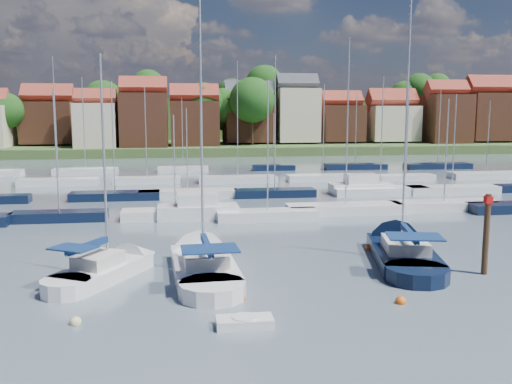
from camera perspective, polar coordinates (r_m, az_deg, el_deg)
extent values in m
plane|color=#485762|center=(70.26, -2.14, 0.55)|extent=(260.00, 260.00, 0.00)
cube|color=silver|center=(33.77, -14.99, -7.94)|extent=(5.42, 6.77, 1.20)
cone|color=silver|center=(36.87, -11.30, -6.44)|extent=(3.80, 3.97, 2.63)
cylinder|color=silver|center=(31.42, -18.47, -9.33)|extent=(3.59, 3.59, 1.20)
cube|color=beige|center=(33.18, -15.50, -6.55)|extent=(2.90, 3.19, 0.70)
cylinder|color=#B2B2B7|center=(32.93, -14.95, 3.06)|extent=(0.14, 0.14, 11.67)
cylinder|color=#B2B2B7|center=(32.31, -16.50, -5.44)|extent=(1.83, 3.08, 0.10)
cube|color=navy|center=(32.27, -16.52, -5.18)|extent=(1.92, 3.03, 0.35)
cube|color=navy|center=(31.38, -17.82, -5.34)|extent=(2.72, 2.48, 0.08)
cube|color=silver|center=(33.45, -5.20, -7.84)|extent=(3.86, 8.48, 1.20)
cone|color=silver|center=(38.45, -5.97, -5.70)|extent=(3.66, 4.21, 3.47)
cylinder|color=silver|center=(29.50, -4.39, -10.07)|extent=(3.63, 3.63, 1.20)
cube|color=beige|center=(32.64, -5.12, -6.52)|extent=(2.59, 3.58, 0.70)
cylinder|color=#B2B2B7|center=(32.71, -5.50, 6.55)|extent=(0.14, 0.14, 15.40)
cylinder|color=#B2B2B7|center=(31.32, -4.93, -5.55)|extent=(0.32, 4.62, 0.10)
cube|color=navy|center=(31.28, -4.93, -5.29)|extent=(0.51, 4.40, 0.35)
cube|color=navy|center=(29.79, -4.64, -5.68)|extent=(3.04, 2.22, 0.08)
cube|color=black|center=(37.39, 14.48, -6.33)|extent=(5.36, 9.17, 1.20)
cone|color=black|center=(42.54, 13.23, -4.51)|extent=(4.40, 4.86, 3.58)
cylinder|color=black|center=(33.32, 15.76, -8.20)|extent=(4.27, 4.27, 1.20)
cube|color=beige|center=(36.59, 14.69, -5.13)|extent=(3.22, 4.04, 0.70)
cylinder|color=#B2B2B7|center=(36.80, 14.82, 7.20)|extent=(0.14, 0.14, 16.29)
cylinder|color=#B2B2B7|center=(35.26, 15.09, -4.24)|extent=(1.13, 4.69, 0.10)
cube|color=navy|center=(35.22, 15.10, -4.00)|extent=(1.27, 4.50, 0.35)
cube|color=navy|center=(33.70, 15.59, -4.31)|extent=(3.44, 2.76, 0.08)
cube|color=silver|center=(25.85, -1.15, -12.94)|extent=(2.54, 1.20, 0.50)
cylinder|color=silver|center=(25.80, -1.15, -12.66)|extent=(1.17, 1.17, 0.32)
cylinder|color=#4C331E|center=(35.76, 21.93, -5.72)|extent=(0.36, 0.36, 6.97)
cube|color=red|center=(35.16, 22.21, -0.74)|extent=(0.40, 0.40, 0.44)
sphere|color=beige|center=(27.37, -17.59, -12.51)|extent=(0.53, 0.53, 0.53)
sphere|color=#D85914|center=(29.16, -1.48, -10.79)|extent=(0.47, 0.47, 0.47)
sphere|color=#D85914|center=(29.63, 14.27, -10.74)|extent=(0.55, 0.55, 0.55)
sphere|color=#D85914|center=(40.02, 11.14, -5.62)|extent=(0.44, 0.44, 0.44)
cube|color=black|center=(51.59, -19.06, -2.38)|extent=(8.01, 2.24, 1.00)
cylinder|color=#B2B2B7|center=(50.89, -19.36, 3.80)|extent=(0.12, 0.12, 10.16)
cube|color=silver|center=(50.29, -8.06, -2.27)|extent=(9.22, 2.58, 1.00)
cylinder|color=#B2B2B7|center=(49.65, -8.17, 2.94)|extent=(0.12, 0.12, 8.18)
cube|color=silver|center=(49.34, 1.16, -2.39)|extent=(8.78, 2.46, 1.00)
cylinder|color=#B2B2B7|center=(48.58, 1.18, 4.61)|extent=(0.12, 0.12, 11.06)
cube|color=silver|center=(53.03, 8.94, -1.74)|extent=(10.79, 3.02, 1.00)
cylinder|color=#B2B2B7|center=(52.24, 9.14, 6.86)|extent=(0.12, 0.12, 14.87)
cube|color=silver|center=(56.95, 18.26, -1.36)|extent=(10.13, 2.84, 1.00)
cylinder|color=#B2B2B7|center=(56.33, 18.51, 3.95)|extent=(0.12, 0.12, 9.59)
cube|color=silver|center=(50.10, -5.82, -2.10)|extent=(7.00, 2.60, 1.40)
cube|color=silver|center=(49.91, -5.84, -0.85)|extent=(3.50, 2.20, 1.30)
cube|color=black|center=(61.90, -13.90, -0.43)|extent=(9.30, 2.60, 1.00)
cylinder|color=#B2B2B7|center=(61.28, -14.10, 5.34)|extent=(0.12, 0.12, 11.48)
cube|color=silver|center=(61.95, -6.85, -0.24)|extent=(10.40, 2.91, 1.00)
cylinder|color=#B2B2B7|center=(61.41, -6.93, 4.27)|extent=(0.12, 0.12, 8.77)
cube|color=black|center=(62.13, 1.88, -0.16)|extent=(8.80, 2.46, 1.00)
cylinder|color=#B2B2B7|center=(61.46, 1.92, 6.93)|extent=(0.12, 0.12, 14.33)
cube|color=silver|center=(65.13, 12.29, 0.05)|extent=(10.73, 3.00, 1.00)
cylinder|color=#B2B2B7|center=(64.52, 12.47, 5.83)|extent=(0.12, 0.12, 12.14)
cube|color=silver|center=(68.33, 18.99, 0.17)|extent=(10.48, 2.93, 1.00)
cylinder|color=#B2B2B7|center=(67.80, 19.21, 4.89)|extent=(0.12, 0.12, 10.28)
cube|color=silver|center=(65.25, 10.44, 0.25)|extent=(7.00, 2.60, 1.40)
cube|color=silver|center=(65.10, 10.47, 1.21)|extent=(3.50, 2.20, 1.30)
cube|color=silver|center=(75.44, -19.12, 0.90)|extent=(9.71, 2.72, 1.00)
cylinder|color=#B2B2B7|center=(74.89, -19.42, 6.93)|extent=(0.12, 0.12, 14.88)
cube|color=silver|center=(74.41, -10.84, 1.12)|extent=(8.49, 2.38, 1.00)
cylinder|color=#B2B2B7|center=(73.90, -10.97, 5.86)|extent=(0.12, 0.12, 11.31)
cube|color=silver|center=(74.02, -1.83, 1.22)|extent=(10.16, 2.85, 1.00)
cylinder|color=#B2B2B7|center=(73.46, -1.86, 7.27)|extent=(0.12, 0.12, 14.59)
cube|color=silver|center=(76.20, 6.70, 1.38)|extent=(9.53, 2.67, 1.00)
cylinder|color=#B2B2B7|center=(75.69, 6.78, 6.23)|extent=(0.12, 0.12, 11.91)
cube|color=silver|center=(78.42, 14.74, 1.35)|extent=(7.62, 2.13, 1.00)
cylinder|color=#B2B2B7|center=(77.92, 14.92, 6.15)|extent=(0.12, 0.12, 12.13)
cube|color=silver|center=(84.76, 22.01, 1.53)|extent=(10.17, 2.85, 1.00)
cylinder|color=#B2B2B7|center=(84.34, 22.21, 5.15)|extent=(0.12, 0.12, 9.73)
cube|color=silver|center=(87.28, -16.66, 1.97)|extent=(9.24, 2.59, 1.00)
cylinder|color=#B2B2B7|center=(86.81, -16.85, 6.62)|extent=(0.12, 0.12, 13.17)
cube|color=silver|center=(87.03, -7.31, 2.23)|extent=(7.57, 2.12, 1.00)
cylinder|color=#B2B2B7|center=(86.62, -7.38, 5.93)|extent=(0.12, 0.12, 10.24)
cube|color=black|center=(88.48, 1.77, 2.40)|extent=(6.58, 1.84, 1.00)
cylinder|color=#B2B2B7|center=(88.13, 1.79, 5.31)|extent=(0.12, 0.12, 8.01)
cube|color=black|center=(91.55, 9.86, 2.48)|extent=(9.92, 2.78, 1.00)
cylinder|color=#B2B2B7|center=(91.14, 9.96, 6.21)|extent=(0.12, 0.12, 10.92)
cube|color=black|center=(95.55, 17.70, 2.45)|extent=(10.55, 2.95, 1.00)
cylinder|color=#B2B2B7|center=(95.15, 17.87, 6.20)|extent=(0.12, 0.12, 11.51)
cube|color=#44562B|center=(146.70, -5.27, 4.73)|extent=(200.00, 70.00, 3.00)
cube|color=#44562B|center=(171.45, -5.70, 6.82)|extent=(200.00, 60.00, 14.00)
cube|color=brown|center=(129.79, -19.97, 6.56)|extent=(10.37, 9.97, 8.73)
cube|color=maroon|center=(129.78, -20.10, 9.04)|extent=(10.57, 5.13, 5.13)
cube|color=beige|center=(119.31, -15.66, 6.40)|extent=(8.09, 8.80, 8.96)
cube|color=maroon|center=(119.28, -15.77, 9.03)|extent=(8.25, 4.00, 4.00)
cube|color=brown|center=(119.36, -11.12, 7.04)|extent=(9.36, 10.17, 10.97)
cube|color=maroon|center=(119.40, -11.21, 10.22)|extent=(9.54, 4.63, 4.63)
cube|color=brown|center=(121.00, -6.15, 6.79)|extent=(9.90, 8.56, 9.42)
cube|color=maroon|center=(120.98, -6.20, 9.60)|extent=(10.10, 4.90, 4.90)
cube|color=brown|center=(126.95, -0.71, 7.20)|extent=(10.59, 8.93, 9.49)
cube|color=#383A42|center=(126.97, -0.71, 9.93)|extent=(10.80, 5.24, 5.24)
cube|color=beige|center=(127.89, 4.10, 7.67)|extent=(9.01, 8.61, 11.65)
cube|color=#383A42|center=(128.00, 4.14, 10.77)|extent=(9.19, 4.46, 4.46)
cube|color=brown|center=(131.68, 8.47, 6.83)|extent=(9.10, 9.34, 8.00)
cube|color=maroon|center=(131.65, 8.52, 9.06)|extent=(9.28, 4.50, 4.50)
cube|color=beige|center=(135.11, 13.35, 6.71)|extent=(10.86, 9.59, 7.88)
cube|color=maroon|center=(135.08, 13.43, 8.94)|extent=(11.07, 5.37, 5.37)
cube|color=brown|center=(137.41, 18.39, 6.93)|extent=(9.18, 9.96, 10.97)
cube|color=maroon|center=(137.45, 18.52, 9.68)|extent=(9.36, 4.54, 4.54)
cube|color=brown|center=(143.95, 22.28, 6.98)|extent=(11.39, 9.67, 10.76)
cube|color=maroon|center=(144.02, 22.43, 9.67)|extent=(11.62, 5.64, 5.64)
cylinder|color=#382619|center=(158.24, 15.92, 7.69)|extent=(0.50, 0.50, 4.47)
sphere|color=#28571B|center=(158.31, 16.01, 9.88)|extent=(8.18, 8.18, 8.18)
cylinder|color=#382619|center=(125.74, -3.22, 5.76)|extent=(0.50, 0.50, 4.46)
sphere|color=#28571B|center=(125.61, -3.25, 8.51)|extent=(8.15, 8.15, 8.15)
cylinder|color=#382619|center=(144.66, 0.85, 7.99)|extent=(0.50, 0.50, 5.15)
sphere|color=#28571B|center=(144.78, 0.85, 10.76)|extent=(9.41, 9.41, 9.41)
cylinder|color=#382619|center=(145.69, -10.67, 7.89)|extent=(0.50, 0.50, 4.56)
sphere|color=#28571B|center=(145.78, -10.74, 10.33)|extent=(8.34, 8.34, 8.34)
cylinder|color=#382619|center=(135.55, -14.94, 5.82)|extent=(0.50, 0.50, 5.15)
sphere|color=#28571B|center=(135.45, -15.06, 8.78)|extent=(9.42, 9.42, 9.42)
cylinder|color=#382619|center=(140.17, -21.20, 6.68)|extent=(0.50, 0.50, 3.42)
sphere|color=#28571B|center=(140.16, -21.30, 8.57)|extent=(6.26, 6.26, 6.26)
cylinder|color=#382619|center=(135.70, 0.82, 5.82)|extent=(0.50, 0.50, 3.77)
sphere|color=#28571B|center=(135.57, 0.82, 7.97)|extent=(6.89, 6.89, 6.89)
cylinder|color=#382619|center=(121.38, -0.38, 5.85)|extent=(0.50, 0.50, 5.21)
sphere|color=#28571B|center=(121.27, -0.39, 9.20)|extent=(9.53, 9.53, 9.53)
cylinder|color=#382619|center=(148.11, 19.84, 5.38)|extent=(0.50, 0.50, 2.97)
sphere|color=#28571B|center=(147.99, 19.92, 6.94)|extent=(5.44, 5.44, 5.44)
cylinder|color=#382619|center=(123.26, -5.28, 5.77)|extent=(0.50, 0.50, 4.84)
sphere|color=#28571B|center=(123.14, -5.33, 8.83)|extent=(8.85, 8.85, 8.85)
cylinder|color=#382619|center=(156.82, 14.50, 7.61)|extent=(0.50, 0.50, 3.72)
sphere|color=#28571B|center=(156.86, 14.57, 9.45)|extent=(6.80, 6.80, 6.80)
cylinder|color=#382619|center=(137.84, 18.40, 5.49)|extent=(0.50, 0.50, 4.05)
sphere|color=#28571B|center=(137.71, 18.50, 7.77)|extent=(7.40, 7.40, 7.40)
cylinder|color=#382619|center=(126.76, -23.61, 4.99)|extent=(0.50, 0.50, 4.00)
sphere|color=#28571B|center=(126.62, -23.76, 7.44)|extent=(7.32, 7.32, 7.32)
cylinder|color=#382619|center=(143.22, -2.48, 7.71)|extent=(0.50, 0.50, 3.93)
sphere|color=#28571B|center=(143.26, -2.49, 9.85)|extent=(7.19, 7.19, 7.19)
cylinder|color=#382619|center=(134.95, 8.26, 5.73)|extent=(0.50, 0.50, 3.82)
sphere|color=#28571B|center=(134.82, 8.31, 7.93)|extent=(6.99, 6.99, 6.99)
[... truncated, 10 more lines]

